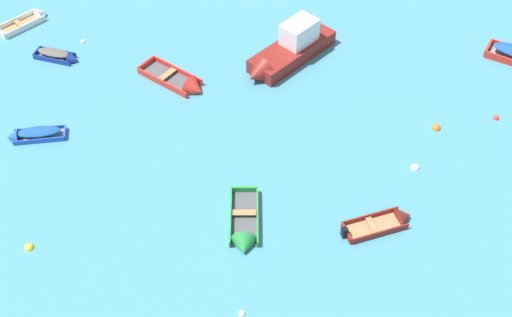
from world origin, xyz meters
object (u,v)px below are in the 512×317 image
motor_launch_maroon_far_right (287,51)px  rowboat_maroon_near_left (390,221)px  rowboat_deep_blue_outer_left (61,56)px  rowboat_white_midfield_left (33,18)px  rowboat_red_back_row_right (185,85)px  mooring_buoy_between_boats_left (29,248)px  mooring_buoy_near_foreground (242,314)px  mooring_buoy_between_boats_right (496,118)px  rowboat_green_back_row_center (244,234)px  mooring_buoy_central (415,168)px  mooring_buoy_trailing (436,128)px  mooring_buoy_outer_edge (83,42)px  rowboat_blue_midfield_right (30,135)px

motor_launch_maroon_far_right → rowboat_maroon_near_left: 12.94m
rowboat_deep_blue_outer_left → rowboat_white_midfield_left: rowboat_white_midfield_left is taller
rowboat_red_back_row_right → mooring_buoy_between_boats_left: size_ratio=9.21×
motor_launch_maroon_far_right → mooring_buoy_near_foreground: bearing=-108.7°
motor_launch_maroon_far_right → mooring_buoy_between_boats_right: (10.05, -6.95, -0.71)m
rowboat_maroon_near_left → mooring_buoy_between_boats_left: bearing=174.3°
motor_launch_maroon_far_right → rowboat_green_back_row_center: size_ratio=1.58×
rowboat_green_back_row_center → rowboat_white_midfield_left: (-10.23, 19.09, -0.01)m
rowboat_deep_blue_outer_left → mooring_buoy_near_foreground: size_ratio=9.58×
mooring_buoy_central → mooring_buoy_trailing: mooring_buoy_trailing is taller
rowboat_red_back_row_right → mooring_buoy_between_boats_right: (16.23, -5.64, -0.19)m
mooring_buoy_outer_edge → mooring_buoy_trailing: 21.53m
mooring_buoy_central → rowboat_deep_blue_outer_left: bearing=145.4°
motor_launch_maroon_far_right → mooring_buoy_between_boats_left: 18.19m
mooring_buoy_between_boats_right → mooring_buoy_near_foreground: mooring_buoy_between_boats_right is taller
motor_launch_maroon_far_right → rowboat_deep_blue_outer_left: (-13.13, 2.53, -0.45)m
rowboat_blue_midfield_right → mooring_buoy_between_boats_left: (0.22, -7.22, -0.24)m
rowboat_deep_blue_outer_left → rowboat_green_back_row_center: (8.41, -14.78, -0.07)m
rowboat_blue_midfield_right → mooring_buoy_between_boats_left: size_ratio=7.03×
rowboat_deep_blue_outer_left → mooring_buoy_between_boats_right: bearing=-22.3°
mooring_buoy_between_boats_right → rowboat_white_midfield_left: bearing=151.1°
motor_launch_maroon_far_right → mooring_buoy_trailing: 9.70m
rowboat_white_midfield_left → motor_launch_maroon_far_right: bearing=-24.6°
rowboat_blue_midfield_right → rowboat_white_midfield_left: rowboat_white_midfield_left is taller
rowboat_red_back_row_right → mooring_buoy_between_boats_left: rowboat_red_back_row_right is taller
mooring_buoy_between_boats_right → mooring_buoy_central: mooring_buoy_central is taller
rowboat_blue_midfield_right → mooring_buoy_trailing: bearing=-8.6°
rowboat_blue_midfield_right → mooring_buoy_outer_edge: 8.40m
rowboat_green_back_row_center → rowboat_maroon_near_left: bearing=-4.2°
motor_launch_maroon_far_right → rowboat_maroon_near_left: size_ratio=1.75×
rowboat_deep_blue_outer_left → mooring_buoy_trailing: 21.94m
mooring_buoy_between_boats_right → mooring_buoy_outer_edge: 24.51m
mooring_buoy_near_foreground → rowboat_green_back_row_center: bearing=78.9°
rowboat_maroon_near_left → mooring_buoy_between_boats_left: rowboat_maroon_near_left is taller
rowboat_blue_midfield_right → rowboat_white_midfield_left: (-0.31, 10.73, -0.06)m
motor_launch_maroon_far_right → mooring_buoy_central: size_ratio=14.57×
mooring_buoy_outer_edge → mooring_buoy_between_boats_right: bearing=-26.7°
rowboat_red_back_row_right → mooring_buoy_trailing: (12.76, -5.78, -0.19)m
mooring_buoy_between_boats_right → rowboat_red_back_row_right: bearing=160.8°
motor_launch_maroon_far_right → mooring_buoy_between_boats_left: motor_launch_maroon_far_right is taller
motor_launch_maroon_far_right → rowboat_green_back_row_center: (-4.71, -12.24, -0.52)m
rowboat_green_back_row_center → mooring_buoy_near_foreground: bearing=-101.1°
mooring_buoy_central → mooring_buoy_near_foreground: mooring_buoy_central is taller
rowboat_deep_blue_outer_left → mooring_buoy_outer_edge: size_ratio=9.33×
rowboat_red_back_row_right → rowboat_green_back_row_center: 11.03m
rowboat_maroon_near_left → rowboat_deep_blue_outer_left: bearing=135.0°
mooring_buoy_outer_edge → mooring_buoy_central: bearing=-39.9°
rowboat_deep_blue_outer_left → rowboat_white_midfield_left: bearing=112.8°
rowboat_blue_midfield_right → mooring_buoy_central: bearing=-16.7°
rowboat_maroon_near_left → mooring_buoy_near_foreground: (-7.62, -3.44, -0.17)m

